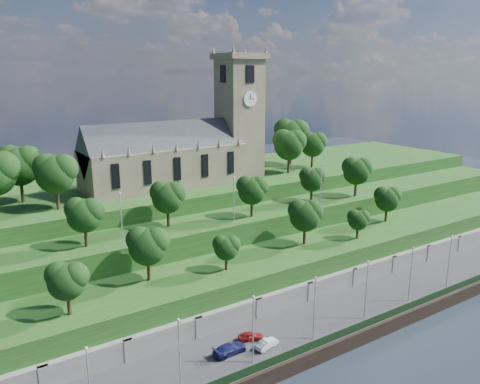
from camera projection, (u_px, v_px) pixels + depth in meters
ground at (336, 356)px, 63.52m from camera, size 320.00×320.00×0.00m
promenade at (307, 329)px, 68.16m from camera, size 160.00×12.00×2.00m
quay_wall at (337, 349)px, 63.21m from camera, size 160.00×0.50×2.20m
fence at (334, 337)px, 63.37m from camera, size 160.00×0.10×1.20m
retaining_wall at (282, 303)px, 72.64m from camera, size 160.00×2.10×5.00m
embankment_lower at (260, 280)px, 77.18m from camera, size 160.00×12.00×8.00m
embankment_upper at (225, 249)px, 85.63m from camera, size 160.00×10.00×12.00m
hilltop at (176, 213)px, 102.34m from camera, size 160.00×32.00×15.00m
church at (185, 147)px, 95.75m from camera, size 38.60×12.35×27.60m
trees_lower at (258, 228)px, 75.35m from camera, size 68.41×9.06×8.13m
trees_upper at (250, 187)px, 84.65m from camera, size 61.64×8.43×8.35m
trees_hilltop at (182, 151)px, 94.28m from camera, size 75.65×16.99×11.34m
lamp_posts_promenade at (315, 304)px, 62.71m from camera, size 60.36×0.36×9.20m
lamp_posts_upper at (234, 196)px, 80.53m from camera, size 40.36×0.36×8.13m
car_left at (251, 336)px, 63.54m from camera, size 3.69×2.64×1.17m
car_middle at (267, 344)px, 61.76m from camera, size 3.74×1.94×1.17m
car_right at (230, 349)px, 60.44m from camera, size 4.76×2.13×1.36m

